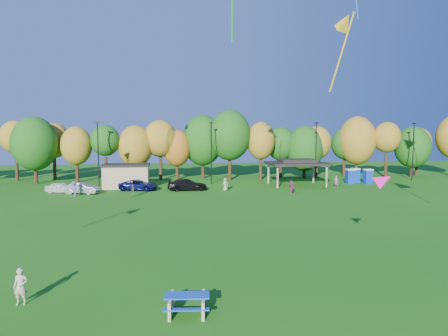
{
  "coord_description": "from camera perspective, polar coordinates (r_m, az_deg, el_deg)",
  "views": [
    {
      "loc": [
        -4.34,
        -17.97,
        7.65
      ],
      "look_at": [
        -0.94,
        6.0,
        5.46
      ],
      "focal_mm": 32.0,
      "sensor_mm": 36.0,
      "label": 1
    }
  ],
  "objects": [
    {
      "name": "ground",
      "position": [
        20.01,
        5.33,
        -17.33
      ],
      "size": [
        160.0,
        160.0,
        0.0
      ],
      "primitive_type": "plane",
      "color": "#19600F",
      "rests_on": "ground"
    },
    {
      "name": "tree_line",
      "position": [
        63.59,
        -5.1,
        3.58
      ],
      "size": [
        93.57,
        10.55,
        11.15
      ],
      "color": "black",
      "rests_on": "ground"
    },
    {
      "name": "lamp_posts",
      "position": [
        58.38,
        -1.83,
        2.47
      ],
      "size": [
        64.5,
        0.25,
        9.09
      ],
      "color": "black",
      "rests_on": "ground"
    },
    {
      "name": "utility_building",
      "position": [
        56.57,
        -13.77,
        -1.08
      ],
      "size": [
        6.3,
        4.3,
        3.25
      ],
      "color": "tan",
      "rests_on": "ground"
    },
    {
      "name": "pavilion",
      "position": [
        58.12,
        10.35,
        0.72
      ],
      "size": [
        8.2,
        6.2,
        3.77
      ],
      "color": "tan",
      "rests_on": "ground"
    },
    {
      "name": "porta_potties",
      "position": [
        62.9,
        18.55,
        -1.08
      ],
      "size": [
        3.75,
        2.6,
        2.18
      ],
      "color": "#0C32A0",
      "rests_on": "ground"
    },
    {
      "name": "picnic_table",
      "position": [
        17.83,
        -5.3,
        -18.58
      ],
      "size": [
        2.04,
        1.75,
        0.82
      ],
      "rotation": [
        0.0,
        0.0,
        -0.1
      ],
      "color": "tan",
      "rests_on": "ground"
    },
    {
      "name": "kite_flyer",
      "position": [
        20.52,
        -27.05,
        -14.83
      ],
      "size": [
        0.61,
        0.41,
        1.65
      ],
      "primitive_type": "imported",
      "rotation": [
        0.0,
        0.0,
        -0.02
      ],
      "color": "#CBB298",
      "rests_on": "ground"
    },
    {
      "name": "car_a",
      "position": [
        54.29,
        -22.24,
        -2.61
      ],
      "size": [
        4.21,
        2.81,
        1.33
      ],
      "primitive_type": "imported",
      "rotation": [
        0.0,
        0.0,
        1.22
      ],
      "color": "white",
      "rests_on": "ground"
    },
    {
      "name": "car_b",
      "position": [
        52.53,
        -19.59,
        -2.74
      ],
      "size": [
        4.48,
        2.72,
        1.39
      ],
      "primitive_type": "imported",
      "rotation": [
        0.0,
        0.0,
        1.25
      ],
      "color": "gray",
      "rests_on": "ground"
    },
    {
      "name": "car_c",
      "position": [
        53.61,
        -12.11,
        -2.4
      ],
      "size": [
        5.45,
        3.52,
        1.4
      ],
      "primitive_type": "imported",
      "rotation": [
        0.0,
        0.0,
        1.31
      ],
      "color": "#0C104A",
      "rests_on": "ground"
    },
    {
      "name": "car_d",
      "position": [
        52.64,
        -5.28,
        -2.38
      ],
      "size": [
        5.24,
        2.21,
        1.51
      ],
      "primitive_type": "imported",
      "rotation": [
        0.0,
        0.0,
        1.59
      ],
      "color": "black",
      "rests_on": "ground"
    },
    {
      "name": "far_person_0",
      "position": [
        48.26,
        -12.89,
        -3.16
      ],
      "size": [
        0.57,
        0.96,
        1.54
      ],
      "primitive_type": "imported",
      "rotation": [
        0.0,
        0.0,
        4.94
      ],
      "color": "#646C42",
      "rests_on": "ground"
    },
    {
      "name": "far_person_1",
      "position": [
        49.94,
        9.62,
        -2.75
      ],
      "size": [
        0.61,
        1.58,
        1.66
      ],
      "primitive_type": "imported",
      "rotation": [
        0.0,
        0.0,
        1.65
      ],
      "color": "#9D416B",
      "rests_on": "ground"
    },
    {
      "name": "far_person_2",
      "position": [
        51.99,
        0.18,
        -2.35
      ],
      "size": [
        0.98,
        0.94,
        1.69
      ],
      "primitive_type": "imported",
      "rotation": [
        0.0,
        0.0,
        5.59
      ],
      "color": "gray",
      "rests_on": "ground"
    },
    {
      "name": "far_person_3",
      "position": [
        50.67,
        -20.63,
        -2.82
      ],
      "size": [
        1.19,
        1.35,
        1.81
      ],
      "primitive_type": "imported",
      "rotation": [
        0.0,
        0.0,
        5.28
      ],
      "color": "#564AA4",
      "rests_on": "ground"
    },
    {
      "name": "far_person_4",
      "position": [
        57.52,
        15.73,
        -1.87
      ],
      "size": [
        0.69,
        0.64,
        1.59
      ],
      "primitive_type": "imported",
      "rotation": [
        0.0,
        0.0,
        2.53
      ],
      "color": "#AC5188",
      "rests_on": "ground"
    },
    {
      "name": "kite_7",
      "position": [
        23.55,
        21.87,
        -1.67
      ],
      "size": [
        1.5,
        1.37,
        1.24
      ],
      "color": "#FF0E98"
    },
    {
      "name": "kite_8",
      "position": [
        29.07,
        16.81,
        19.19
      ],
      "size": [
        2.13,
        3.13,
        5.42
      ],
      "color": "yellow"
    }
  ]
}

